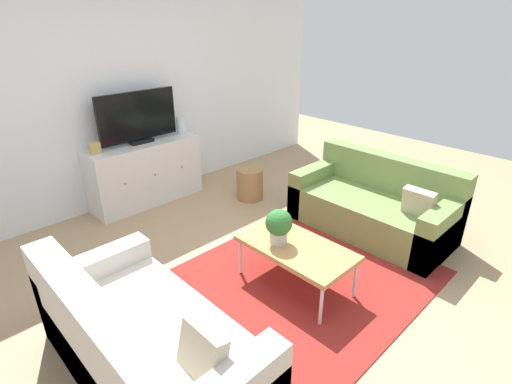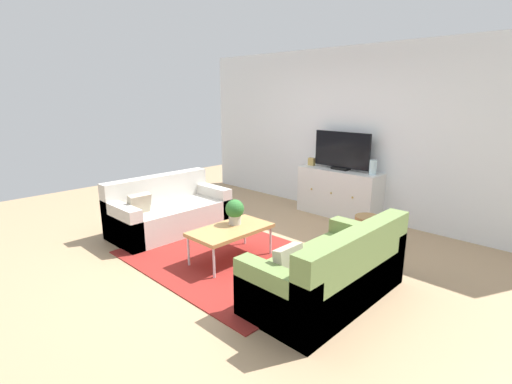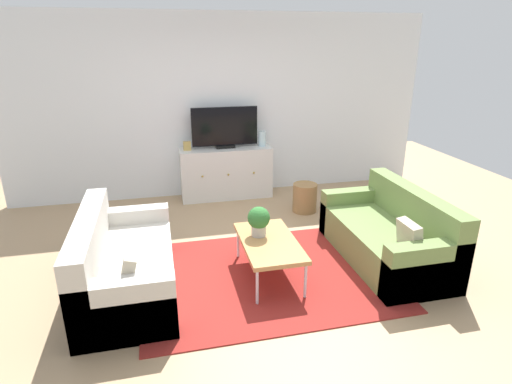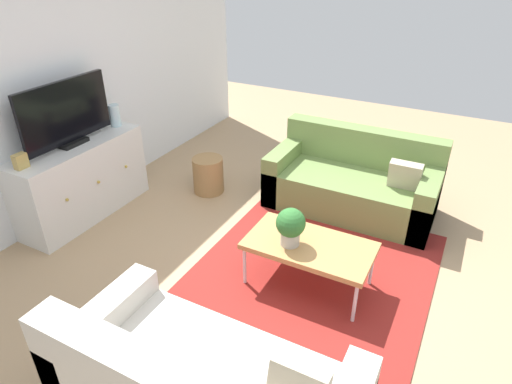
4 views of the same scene
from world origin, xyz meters
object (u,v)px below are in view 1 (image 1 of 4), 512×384
Objects in this scene: mantel_clock at (95,148)px; wicker_basket at (250,184)px; couch_right_side at (375,206)px; flat_screen_tv at (138,118)px; glass_vase at (181,125)px; couch_left_side at (139,348)px; coffee_table at (296,249)px; tv_console at (146,173)px; potted_plant at (279,225)px.

mantel_clock reaches higher than wicker_basket.
wicker_basket is at bearing 106.75° from couch_right_side.
couch_right_side is at bearing -58.91° from flat_screen_tv.
flat_screen_tv is 0.60m from glass_vase.
coffee_table is (1.46, -0.05, 0.11)m from couch_left_side.
wicker_basket is at bearing 32.38° from couch_left_side.
tv_console is 0.69m from flat_screen_tv.
mantel_clock reaches higher than tv_console.
mantel_clock reaches higher than potted_plant.
tv_console is at bearing -180.00° from glass_vase.
glass_vase is at bearing 75.17° from potted_plant.
wicker_basket is (1.02, 1.44, -0.38)m from potted_plant.
tv_console is 0.73m from mantel_clock.
potted_plant is at bearing -76.92° from mantel_clock.
glass_vase reaches higher than couch_right_side.
couch_left_side reaches higher than wicker_basket.
couch_left_side is 2.59m from mantel_clock.
tv_console is at bearing 89.07° from potted_plant.
flat_screen_tv is at bearing 90.00° from tv_console.
potted_plant is (1.39, 0.09, 0.31)m from couch_left_side.
couch_right_side is 1.71× the size of flat_screen_tv.
mantel_clock is (-1.14, 0.00, -0.05)m from glass_vase.
glass_vase is at bearing -2.01° from flat_screen_tv.
tv_console is at bearing 90.88° from coffee_table.
couch_left_side is at bearing 177.98° from coffee_table.
glass_vase is (-0.88, 2.37, 0.62)m from couch_right_side.
potted_plant is at bearing 3.57° from couch_left_side.
flat_screen_tv is 1.58m from wicker_basket.
wicker_basket is at bearing -40.74° from tv_console.
couch_right_side is at bearing -73.25° from wicker_basket.
coffee_table is 2.54m from flat_screen_tv.
couch_left_side is 2.87m from couch_right_side.
potted_plant is 2.30m from tv_console.
tv_console is 1.31m from wicker_basket.
potted_plant is at bearing -90.93° from tv_console.
couch_right_side reaches higher than tv_console.
potted_plant is at bearing 176.66° from couch_right_side.
tv_console is at bearing 139.26° from wicker_basket.
glass_vase reaches higher than wicker_basket.
potted_plant is 2.39× the size of mantel_clock.
couch_right_side is 7.37× the size of glass_vase.
tv_console is (-0.04, 2.43, 0.01)m from coffee_table.
wicker_basket is (1.55, -0.85, -0.64)m from mantel_clock.
coffee_table is at bearing -89.12° from tv_console.
coffee_table is at bearing -75.98° from mantel_clock.
wicker_basket is (0.95, 1.58, -0.18)m from coffee_table.
coffee_table is 2.43m from tv_console.
glass_vase is 0.56× the size of wicker_basket.
tv_console is at bearing 121.31° from couch_right_side.
flat_screen_tv reaches higher than couch_right_side.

